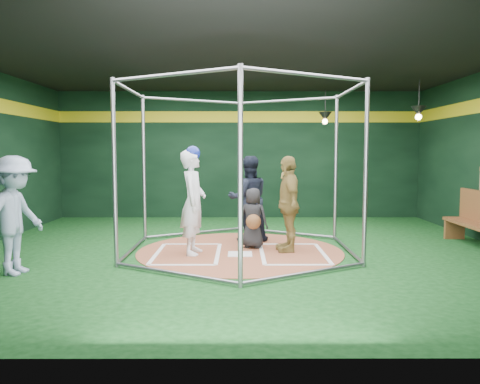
{
  "coord_description": "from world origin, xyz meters",
  "views": [
    {
      "loc": [
        -0.02,
        -8.55,
        1.86
      ],
      "look_at": [
        0.0,
        0.1,
        1.1
      ],
      "focal_mm": 35.0,
      "sensor_mm": 36.0,
      "label": 1
    }
  ],
  "objects_px": {
    "visitor_leopard": "(288,204)",
    "dugout_bench": "(479,219)",
    "batter_figure": "(193,201)",
    "umpire": "(248,199)"
  },
  "relations": [
    {
      "from": "visitor_leopard",
      "to": "dugout_bench",
      "type": "relative_size",
      "value": 0.95
    },
    {
      "from": "dugout_bench",
      "to": "visitor_leopard",
      "type": "bearing_deg",
      "value": -173.89
    },
    {
      "from": "visitor_leopard",
      "to": "batter_figure",
      "type": "bearing_deg",
      "value": -87.18
    },
    {
      "from": "umpire",
      "to": "dugout_bench",
      "type": "xyz_separation_m",
      "value": [
        4.46,
        -0.58,
        -0.33
      ]
    },
    {
      "from": "umpire",
      "to": "dugout_bench",
      "type": "bearing_deg",
      "value": 160.91
    },
    {
      "from": "visitor_leopard",
      "to": "umpire",
      "type": "relative_size",
      "value": 1.01
    },
    {
      "from": "umpire",
      "to": "batter_figure",
      "type": "bearing_deg",
      "value": 38.9
    },
    {
      "from": "batter_figure",
      "to": "dugout_bench",
      "type": "relative_size",
      "value": 1.04
    },
    {
      "from": "visitor_leopard",
      "to": "umpire",
      "type": "bearing_deg",
      "value": -149.6
    },
    {
      "from": "dugout_bench",
      "to": "batter_figure",
      "type": "bearing_deg",
      "value": -173.19
    }
  ]
}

